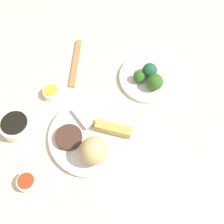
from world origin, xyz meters
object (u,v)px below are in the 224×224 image
object	(u,v)px
main_plate	(92,136)
soy_sauce_bowl	(16,126)
sauce_ramekin_hot_mustard	(51,93)
sauce_ramekin_sweet_and_sour	(27,182)
broccoli_plate	(149,78)
chopsticks_pair	(76,63)

from	to	relation	value
main_plate	soy_sauce_bowl	xyz separation A→B (m)	(0.10, 0.21, 0.01)
soy_sauce_bowl	sauce_ramekin_hot_mustard	xyz separation A→B (m)	(0.09, -0.13, -0.01)
sauce_ramekin_hot_mustard	sauce_ramekin_sweet_and_sour	distance (m)	0.29
broccoli_plate	sauce_ramekin_hot_mustard	world-z (taller)	sauce_ramekin_hot_mustard
main_plate	sauce_ramekin_hot_mustard	size ratio (longest dim) A/B	4.70
main_plate	chopsticks_pair	bearing A→B (deg)	-6.26
main_plate	chopsticks_pair	size ratio (longest dim) A/B	1.26
main_plate	sauce_ramekin_sweet_and_sour	distance (m)	0.22
broccoli_plate	main_plate	bearing A→B (deg)	119.17
sauce_ramekin_hot_mustard	sauce_ramekin_sweet_and_sour	world-z (taller)	same
broccoli_plate	soy_sauce_bowl	world-z (taller)	soy_sauce_bowl
main_plate	broccoli_plate	xyz separation A→B (m)	(0.14, -0.25, -0.00)
sauce_ramekin_hot_mustard	sauce_ramekin_sweet_and_sour	xyz separation A→B (m)	(-0.26, 0.13, 0.00)
broccoli_plate	sauce_ramekin_sweet_and_sour	size ratio (longest dim) A/B	3.68
soy_sauce_bowl	sauce_ramekin_hot_mustard	bearing A→B (deg)	-56.10
broccoli_plate	chopsticks_pair	world-z (taller)	broccoli_plate
soy_sauce_bowl	sauce_ramekin_sweet_and_sour	bearing A→B (deg)	178.76
broccoli_plate	sauce_ramekin_hot_mustard	bearing A→B (deg)	81.34
broccoli_plate	soy_sauce_bowl	distance (m)	0.45
sauce_ramekin_hot_mustard	sauce_ramekin_sweet_and_sour	size ratio (longest dim) A/B	1.00
main_plate	sauce_ramekin_sweet_and_sour	size ratio (longest dim) A/B	4.70
broccoli_plate	soy_sauce_bowl	size ratio (longest dim) A/B	2.10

